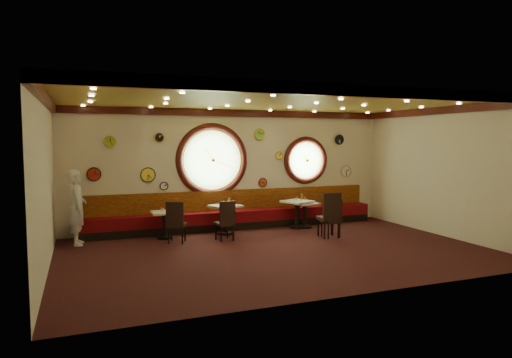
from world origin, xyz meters
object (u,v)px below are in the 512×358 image
chair_d (333,216)px  condiment_d_salt (301,200)px  table_a (165,222)px  condiment_a_pepper (164,210)px  chair_c (330,212)px  table_d (305,212)px  table_b (225,216)px  condiment_a_salt (161,210)px  chair_b (226,218)px  chair_a (176,219)px  condiment_a_bottle (167,208)px  condiment_c_bottle (302,197)px  table_c (297,211)px  waiter (77,207)px  condiment_c_salt (294,199)px  condiment_b_bottle (229,201)px  condiment_d_pepper (307,200)px  condiment_d_bottle (305,199)px  condiment_b_salt (223,203)px  condiment_b_pepper (228,203)px  condiment_c_pepper (297,199)px

chair_d → condiment_d_salt: bearing=93.1°
table_a → condiment_a_pepper: condiment_a_pepper is taller
chair_c → condiment_a_pepper: 4.04m
table_d → table_b: bearing=-178.8°
chair_d → condiment_a_salt: bearing=158.8°
chair_b → condiment_a_salt: size_ratio=6.04×
chair_a → condiment_a_bottle: bearing=119.5°
table_b → condiment_c_bottle: (2.21, 0.11, 0.37)m
condiment_a_salt → condiment_c_bottle: size_ratio=0.54×
table_c → waiter: bearing=-180.0°
condiment_c_bottle → condiment_c_salt: bearing=178.6°
condiment_b_bottle → condiment_a_salt: bearing=-178.6°
table_d → chair_b: 2.62m
condiment_d_pepper → condiment_d_bottle: 0.12m
condiment_b_bottle → condiment_c_bottle: bearing=0.3°
condiment_b_salt → waiter: size_ratio=0.06×
table_c → chair_b: (-2.29, -0.85, 0.07)m
condiment_b_salt → condiment_d_bottle: size_ratio=0.75×
table_b → condiment_d_salt: bearing=3.4°
table_b → chair_a: chair_a is taller
chair_c → waiter: (-5.74, 1.44, 0.23)m
condiment_d_salt → condiment_d_pepper: (0.12, -0.09, 0.00)m
table_d → condiment_a_salt: condiment_a_salt is taller
condiment_d_salt → condiment_b_pepper: (-2.14, -0.19, 0.05)m
condiment_a_salt → condiment_d_pepper: condiment_d_pepper is taller
condiment_b_salt → chair_b: bearing=-103.2°
chair_b → condiment_d_pepper: bearing=9.1°
table_b → condiment_b_pepper: 0.34m
condiment_b_salt → condiment_c_salt: size_ratio=1.18×
condiment_c_pepper → chair_a: bearing=-169.4°
chair_c → condiment_c_bottle: chair_c is taller
chair_a → condiment_b_salt: bearing=49.6°
table_a → chair_d: (3.84, -1.40, 0.13)m
table_b → waiter: (-3.49, 0.09, 0.39)m
condiment_a_salt → table_b: bearing=-2.2°
chair_d → condiment_d_pepper: size_ratio=5.49×
condiment_b_salt → condiment_b_pepper: condiment_b_salt is taller
condiment_a_pepper → waiter: size_ratio=0.05×
table_d → condiment_b_bottle: bearing=178.5°
condiment_d_salt → condiment_a_pepper: (-3.75, -0.12, -0.04)m
chair_c → condiment_b_bottle: chair_c is taller
chair_d → condiment_b_salt: chair_d is taller
table_a → condiment_c_bottle: (3.74, 0.08, 0.42)m
condiment_a_salt → condiment_c_bottle: 3.80m
table_a → waiter: 2.01m
chair_b → condiment_d_bottle: size_ratio=4.20×
chair_c → table_a: bearing=164.5°
chair_d → condiment_b_pepper: bearing=148.7°
condiment_c_salt → condiment_c_pepper: bearing=-63.4°
condiment_d_pepper → table_d: bearing=170.0°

